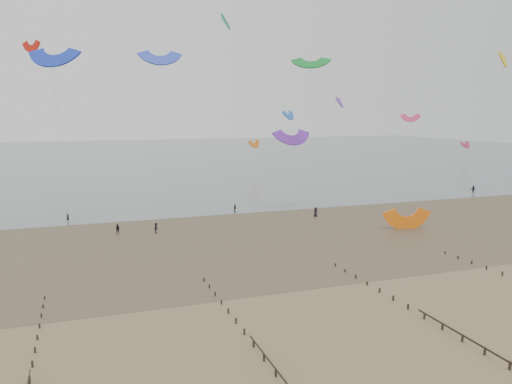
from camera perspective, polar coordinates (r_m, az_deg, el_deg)
ground at (r=56.63m, az=11.31°, el=-12.18°), size 500.00×500.00×0.00m
sea_and_shore at (r=85.39m, az=-2.99°, el=-4.75°), size 500.00×665.00×0.03m
kitesurfers at (r=104.12m, az=5.67°, el=-1.78°), size 164.27×17.75×1.90m
grounded_kite at (r=92.87m, az=16.83°, el=-4.01°), size 8.30×6.97×4.08m
kites_airborne at (r=130.00m, az=-12.97°, el=9.85°), size 256.29×94.04×41.64m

